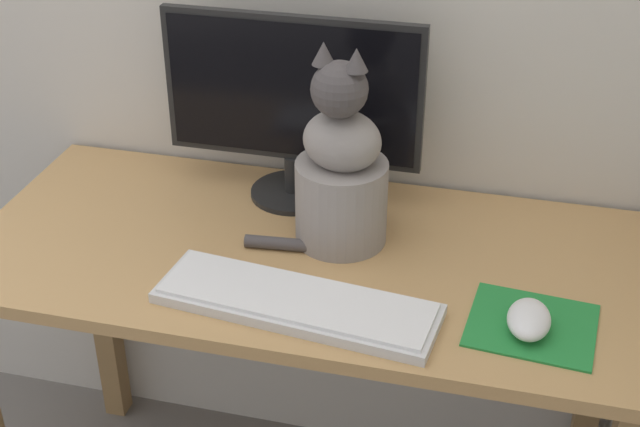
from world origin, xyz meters
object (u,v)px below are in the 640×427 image
object	(u,v)px
keyboard	(297,302)
cat	(341,172)
computer_mouse_right	(529,319)
monitor	(292,101)

from	to	relation	value
keyboard	cat	xyz separation A→B (m)	(0.02, 0.22, 0.13)
computer_mouse_right	monitor	bearing A→B (deg)	144.93
monitor	keyboard	size ratio (longest dim) A/B	1.04
monitor	cat	distance (m)	0.19
monitor	cat	xyz separation A→B (m)	(0.12, -0.14, -0.06)
keyboard	cat	bearing A→B (deg)	90.90
keyboard	computer_mouse_right	world-z (taller)	computer_mouse_right
computer_mouse_right	keyboard	bearing A→B (deg)	-175.53
keyboard	computer_mouse_right	xyz separation A→B (m)	(0.36, 0.03, 0.01)
monitor	computer_mouse_right	distance (m)	0.60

